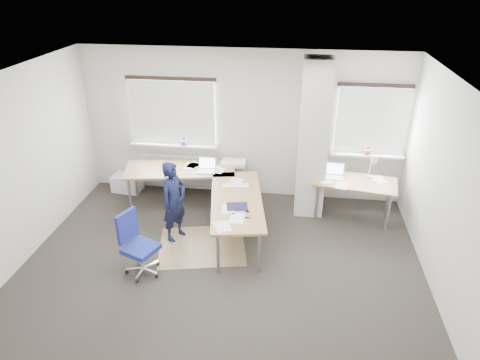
# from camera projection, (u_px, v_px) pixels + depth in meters

# --- Properties ---
(ground) EXTENTS (6.00, 6.00, 0.00)m
(ground) POSITION_uv_depth(u_px,v_px,m) (220.00, 270.00, 6.36)
(ground) COLOR #2B2622
(ground) RESTS_ON ground
(room_shell) EXTENTS (6.04, 5.04, 2.82)m
(room_shell) POSITION_uv_depth(u_px,v_px,m) (236.00, 151.00, 5.95)
(room_shell) COLOR beige
(room_shell) RESTS_ON ground
(floor_mat) EXTENTS (1.57, 1.41, 0.01)m
(floor_mat) POSITION_uv_depth(u_px,v_px,m) (202.00, 246.00, 6.91)
(floor_mat) COLOR olive
(floor_mat) RESTS_ON ground
(white_crate) EXTENTS (0.59, 0.45, 0.33)m
(white_crate) POSITION_uv_depth(u_px,v_px,m) (127.00, 183.00, 8.55)
(white_crate) COLOR white
(white_crate) RESTS_ON ground
(desk_main) EXTENTS (2.82, 2.63, 0.96)m
(desk_main) POSITION_uv_depth(u_px,v_px,m) (209.00, 184.00, 7.36)
(desk_main) COLOR #996D42
(desk_main) RESTS_ON ground
(desk_side) EXTENTS (1.50, 0.92, 1.22)m
(desk_side) POSITION_uv_depth(u_px,v_px,m) (355.00, 183.00, 7.40)
(desk_side) COLOR #996D42
(desk_side) RESTS_ON ground
(task_chair) EXTENTS (0.57, 0.56, 0.98)m
(task_chair) POSITION_uv_depth(u_px,v_px,m) (140.00, 257.00, 6.21)
(task_chair) COLOR navy
(task_chair) RESTS_ON ground
(person) EXTENTS (0.51, 0.59, 1.36)m
(person) POSITION_uv_depth(u_px,v_px,m) (174.00, 202.00, 6.83)
(person) COLOR black
(person) RESTS_ON ground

